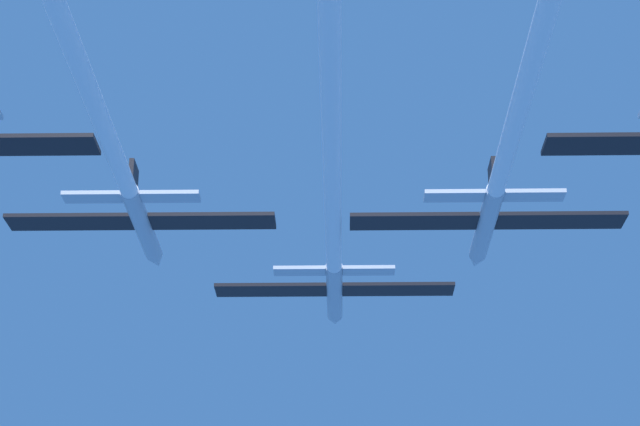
# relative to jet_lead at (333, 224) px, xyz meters

# --- Properties ---
(jet_lead) EXTENTS (20.08, 56.61, 3.33)m
(jet_lead) POSITION_rel_jet_lead_xyz_m (0.00, 0.00, 0.00)
(jet_lead) COLOR #B2BAC6
(jet_left_wing) EXTENTS (20.08, 60.33, 3.33)m
(jet_left_wing) POSITION_rel_jet_lead_xyz_m (-14.37, -14.69, 0.85)
(jet_left_wing) COLOR #B2BAC6
(jet_right_wing) EXTENTS (20.08, 65.54, 3.33)m
(jet_right_wing) POSITION_rel_jet_lead_xyz_m (11.25, -18.37, 0.15)
(jet_right_wing) COLOR #B2BAC6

